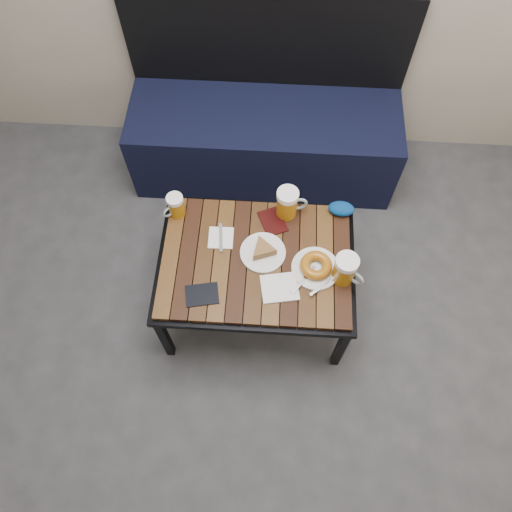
# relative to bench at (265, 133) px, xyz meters

# --- Properties ---
(ground) EXTENTS (4.00, 4.00, 0.00)m
(ground) POSITION_rel_bench_xyz_m (-0.05, -1.76, -0.27)
(ground) COLOR #2D2D30
(ground) RESTS_ON ground
(room_shell) EXTENTS (4.00, 4.00, 4.00)m
(room_shell) POSITION_rel_bench_xyz_m (-0.05, -1.26, 1.48)
(room_shell) COLOR gray
(room_shell) RESTS_ON ground
(bench) EXTENTS (1.40, 0.50, 0.95)m
(bench) POSITION_rel_bench_xyz_m (0.00, 0.00, 0.00)
(bench) COLOR black
(bench) RESTS_ON ground
(cafe_table) EXTENTS (0.84, 0.62, 0.47)m
(cafe_table) POSITION_rel_bench_xyz_m (0.01, -0.87, 0.16)
(cafe_table) COLOR black
(cafe_table) RESTS_ON ground
(beer_mug_left) EXTENTS (0.10, 0.10, 0.12)m
(beer_mug_left) POSITION_rel_bench_xyz_m (-0.36, -0.67, 0.26)
(beer_mug_left) COLOR #AF6D0E
(beer_mug_left) RESTS_ON cafe_table
(beer_mug_centre) EXTENTS (0.14, 0.10, 0.15)m
(beer_mug_centre) POSITION_rel_bench_xyz_m (0.13, -0.63, 0.28)
(beer_mug_centre) COLOR #AF6D0E
(beer_mug_centre) RESTS_ON cafe_table
(beer_mug_right) EXTENTS (0.14, 0.13, 0.15)m
(beer_mug_right) POSITION_rel_bench_xyz_m (0.37, -0.94, 0.28)
(beer_mug_right) COLOR #AF6D0E
(beer_mug_right) RESTS_ON cafe_table
(plate_pie) EXTENTS (0.19, 0.19, 0.05)m
(plate_pie) POSITION_rel_bench_xyz_m (0.03, -0.85, 0.22)
(plate_pie) COLOR white
(plate_pie) RESTS_ON cafe_table
(plate_bagel) EXTENTS (0.24, 0.23, 0.06)m
(plate_bagel) POSITION_rel_bench_xyz_m (0.26, -0.91, 0.22)
(plate_bagel) COLOR white
(plate_bagel) RESTS_ON cafe_table
(napkin_left) EXTENTS (0.11, 0.14, 0.01)m
(napkin_left) POSITION_rel_bench_xyz_m (-0.15, -0.78, 0.20)
(napkin_left) COLOR white
(napkin_left) RESTS_ON cafe_table
(napkin_right) EXTENTS (0.17, 0.15, 0.01)m
(napkin_right) POSITION_rel_bench_xyz_m (0.11, -1.00, 0.20)
(napkin_right) COLOR white
(napkin_right) RESTS_ON cafe_table
(passport_navy) EXTENTS (0.15, 0.12, 0.01)m
(passport_navy) POSITION_rel_bench_xyz_m (-0.20, -1.05, 0.20)
(passport_navy) COLOR black
(passport_navy) RESTS_ON cafe_table
(passport_burgundy) EXTENTS (0.14, 0.16, 0.01)m
(passport_burgundy) POSITION_rel_bench_xyz_m (0.07, -0.69, 0.20)
(passport_burgundy) COLOR black
(passport_burgundy) RESTS_ON cafe_table
(knit_pouch) EXTENTS (0.12, 0.08, 0.05)m
(knit_pouch) POSITION_rel_bench_xyz_m (0.37, -0.61, 0.22)
(knit_pouch) COLOR #040870
(knit_pouch) RESTS_ON cafe_table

